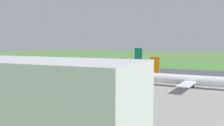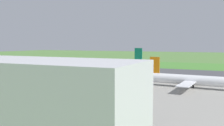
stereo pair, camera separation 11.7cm
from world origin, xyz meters
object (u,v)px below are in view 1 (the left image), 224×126
Objects in this scene: service_truck_baggage at (21,69)px; service_car_followme at (41,66)px; service_car_ops at (18,67)px; airliner_parked_near at (193,80)px; traffic_cone_orange at (122,64)px; no_stopping_sign at (128,62)px; airliner_main at (112,63)px; service_truck_fuel at (147,76)px.

service_truck_baggage reaches higher than service_car_followme.
service_truck_baggage is at bearing 139.43° from service_car_ops.
service_truck_baggage is 1.40× the size of service_car_ops.
airliner_parked_near is at bearing 170.23° from service_truck_baggage.
airliner_parked_near is at bearing 159.57° from service_car_followme.
traffic_cone_orange is at bearing -118.15° from service_truck_baggage.
no_stopping_sign is 6.38m from traffic_cone_orange.
airliner_main is 65.07m from service_truck_baggage.
no_stopping_sign is at bearing -83.05° from airliner_main.
airliner_parked_near reaches higher than traffic_cone_orange.
airliner_main is 58.10m from service_car_followme.
service_truck_baggage reaches higher than no_stopping_sign.
airliner_main is 12.31× the size of service_car_ops.
airliner_parked_near is 125.16m from traffic_cone_orange.
airliner_parked_near is 119.07m from service_truck_baggage.
service_car_followme reaches higher than traffic_cone_orange.
service_truck_baggage is at bearing 98.05° from service_car_followme.
airliner_main is 8.77× the size of service_truck_baggage.
service_car_followme is (120.84, -45.00, -2.69)m from airliner_parked_near.
airliner_parked_near is at bearing 126.40° from traffic_cone_orange.
airliner_main reaches higher than traffic_cone_orange.
service_car_followme and service_car_ops have the same top height.
service_car_followme is 0.74× the size of service_truck_fuel.
service_car_ops is at bearing 20.51° from airliner_main.
service_truck_fuel reaches higher than no_stopping_sign.
service_truck_fuel is at bearing 135.48° from airliner_main.
service_truck_baggage is (117.33, -20.19, -2.13)m from airliner_parked_near.
traffic_cone_orange is (-57.45, -68.22, -0.57)m from service_car_ops.
service_truck_fuel is at bearing 165.47° from service_car_followme.
airliner_main is 48.13m from no_stopping_sign.
no_stopping_sign reaches higher than service_car_followme.
service_car_followme is 78.91m from no_stopping_sign.
service_car_ops is 7.99× the size of traffic_cone_orange.
airliner_parked_near is 7.20× the size of service_truck_fuel.
no_stopping_sign is (-50.77, -60.40, 0.54)m from service_car_followme.
service_car_followme is at bearing -14.53° from service_truck_fuel.
service_car_ops is (131.69, -32.49, -2.69)m from airliner_parked_near.
no_stopping_sign is at bearing -62.79° from service_truck_fuel.
traffic_cone_orange is (-46.60, -55.71, -0.57)m from service_car_followme.
airliner_parked_near is 128.97m from service_car_followme.
airliner_main reaches higher than service_car_followme.
service_car_ops is at bearing -40.57° from service_truck_baggage.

